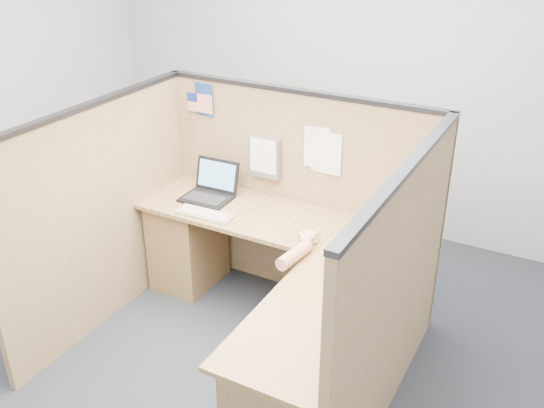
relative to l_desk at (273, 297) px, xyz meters
The scene contains 13 objects.
floor 0.52m from the l_desk, 122.80° to the right, with size 5.00×5.00×0.00m, color black.
wall_back 2.22m from the l_desk, 95.35° to the left, with size 5.00×5.00×0.00m, color #AEB1B4.
cubicle_partitions 0.44m from the l_desk, 142.47° to the left, with size 2.06×1.83×1.53m.
l_desk is the anchor object (origin of this frame).
laptop 0.97m from the l_desk, 148.33° to the left, with size 0.35×0.33×0.25m.
keyboard 0.74m from the l_desk, 163.15° to the left, with size 0.41×0.15×0.03m.
mouse 0.43m from the l_desk, 52.58° to the left, with size 0.12×0.07×0.05m, color #B9B9BE.
hand_forearm 0.41m from the l_desk, 13.11° to the left, with size 0.12×0.43×0.09m.
blue_poster 1.51m from the l_desk, 144.01° to the left, with size 0.18×0.00×0.24m, color navy.
american_flag 1.51m from the l_desk, 145.68° to the left, with size 0.21×0.01×0.37m.
file_holder 1.01m from the l_desk, 122.71° to the left, with size 0.23×0.05×0.29m.
paper_left 1.03m from the l_desk, 91.24° to the left, with size 0.22×0.00×0.28m, color white.
paper_right 1.01m from the l_desk, 87.86° to the left, with size 0.23×0.00×0.29m, color white.
Camera 1 is at (1.68, -2.48, 2.61)m, focal length 40.00 mm.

